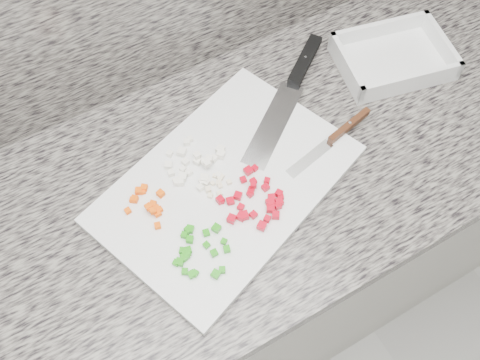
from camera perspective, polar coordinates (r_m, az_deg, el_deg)
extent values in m
cube|color=silver|center=(1.49, -3.34, -9.96)|extent=(3.92, 0.62, 0.86)
cube|color=slate|center=(1.08, -4.54, -1.65)|extent=(3.96, 0.64, 0.04)
cube|color=silver|center=(1.05, -1.49, -0.42)|extent=(0.58, 0.48, 0.02)
cube|color=#FF5605|center=(1.05, -10.19, -0.80)|extent=(0.02, 0.02, 0.01)
cube|color=#FF5605|center=(1.02, -8.55, -3.13)|extent=(0.01, 0.01, 0.01)
cube|color=#FF5605|center=(1.04, -8.47, -1.44)|extent=(0.02, 0.02, 0.01)
cube|color=#FF5605|center=(1.05, -10.80, -1.15)|extent=(0.01, 0.01, 0.01)
cube|color=#FF5605|center=(1.04, -11.40, -2.10)|extent=(0.01, 0.01, 0.01)
cube|color=#FF5605|center=(1.01, -8.78, -4.83)|extent=(0.01, 0.01, 0.01)
cube|color=#FF5605|center=(1.02, -8.93, -2.94)|extent=(0.01, 0.01, 0.01)
cube|color=#FF5605|center=(1.05, -10.30, -1.23)|extent=(0.01, 0.01, 0.01)
cube|color=#FF5605|center=(1.02, -9.54, -3.05)|extent=(0.01, 0.01, 0.01)
cube|color=#FF5605|center=(1.03, -9.29, -2.53)|extent=(0.02, 0.02, 0.01)
cube|color=#FF5605|center=(1.03, -11.88, -3.22)|extent=(0.01, 0.01, 0.01)
cube|color=#FF5605|center=(1.04, -11.19, -2.01)|extent=(0.02, 0.02, 0.01)
cube|color=#FF5605|center=(1.02, -8.81, -3.52)|extent=(0.01, 0.01, 0.01)
cube|color=#FF5605|center=(1.02, -9.76, -2.84)|extent=(0.01, 0.01, 0.01)
cube|color=#FF5605|center=(1.01, -9.26, -3.26)|extent=(0.01, 0.01, 0.01)
cube|color=#FF5605|center=(1.05, -10.75, -1.14)|extent=(0.02, 0.02, 0.01)
cube|color=white|center=(1.05, -6.80, -0.15)|extent=(0.01, 0.01, 0.01)
cube|color=white|center=(1.07, -7.65, 1.58)|extent=(0.02, 0.02, 0.01)
cube|color=white|center=(1.04, -4.04, -0.19)|extent=(0.01, 0.01, 0.01)
cube|color=white|center=(1.05, -2.33, 0.57)|extent=(0.01, 0.01, 0.01)
cube|color=white|center=(1.06, -6.11, 1.19)|extent=(0.01, 0.01, 0.01)
cube|color=white|center=(1.06, -3.71, 1.96)|extent=(0.02, 0.02, 0.01)
cube|color=white|center=(1.08, -2.11, 3.23)|extent=(0.02, 0.02, 0.01)
cube|color=white|center=(1.06, -4.59, 2.65)|extent=(0.01, 0.01, 0.01)
cube|color=white|center=(1.05, -3.83, 2.03)|extent=(0.02, 0.02, 0.01)
cube|color=white|center=(1.04, -3.61, -0.02)|extent=(0.02, 0.02, 0.01)
cube|color=white|center=(1.04, -6.40, -0.19)|extent=(0.02, 0.02, 0.01)
cube|color=white|center=(1.03, -4.26, -0.83)|extent=(0.01, 0.01, 0.01)
cube|color=white|center=(1.07, -5.84, 1.90)|extent=(0.02, 0.02, 0.01)
cube|color=white|center=(1.07, -2.82, 2.30)|extent=(0.02, 0.02, 0.01)
cube|color=white|center=(1.06, -7.37, 0.76)|extent=(0.01, 0.01, 0.01)
cube|color=white|center=(1.05, -6.14, 0.40)|extent=(0.02, 0.02, 0.01)
cube|color=white|center=(1.05, -3.54, 1.76)|extent=(0.01, 0.01, 0.01)
cube|color=white|center=(1.10, -5.35, 4.40)|extent=(0.01, 0.01, 0.01)
cube|color=white|center=(1.08, -6.22, 3.01)|extent=(0.02, 0.02, 0.01)
cube|color=white|center=(1.07, -2.06, 2.74)|extent=(0.02, 0.02, 0.01)
cube|color=white|center=(1.04, -3.83, 0.14)|extent=(0.02, 0.02, 0.02)
cube|color=white|center=(1.08, -7.51, 2.79)|extent=(0.02, 0.02, 0.01)
cube|color=white|center=(1.09, -5.69, 4.02)|extent=(0.02, 0.02, 0.01)
cube|color=white|center=(1.05, -3.32, 2.26)|extent=(0.02, 0.02, 0.01)
cube|color=white|center=(1.04, -3.64, -0.30)|extent=(0.02, 0.02, 0.01)
cube|color=white|center=(1.05, -5.48, 0.83)|extent=(0.01, 0.01, 0.01)
cube|color=white|center=(1.07, -4.57, 2.02)|extent=(0.02, 0.02, 0.01)
cube|color=#1B8D0C|center=(0.98, -3.60, -6.93)|extent=(0.01, 0.01, 0.01)
cube|color=#1B8D0C|center=(0.98, -5.55, -7.45)|extent=(0.01, 0.01, 0.01)
cube|color=#1B8D0C|center=(0.97, -5.91, -9.69)|extent=(0.02, 0.02, 0.01)
cube|color=#1B8D0C|center=(0.97, -6.45, -8.68)|extent=(0.02, 0.02, 0.01)
cube|color=#1B8D0C|center=(0.98, -1.72, -6.57)|extent=(0.01, 0.01, 0.01)
cube|color=#1B8D0C|center=(0.99, -5.97, -5.86)|extent=(0.02, 0.02, 0.01)
cube|color=#1B8D0C|center=(1.00, -5.36, -5.23)|extent=(0.02, 0.02, 0.01)
cube|color=#1B8D0C|center=(0.99, -5.37, -6.33)|extent=(0.02, 0.02, 0.01)
cube|color=#1B8D0C|center=(0.96, -5.19, -10.00)|extent=(0.01, 0.01, 0.01)
cube|color=#1B8D0C|center=(0.96, -2.61, -10.00)|extent=(0.02, 0.02, 0.01)
cube|color=#1B8D0C|center=(0.98, -1.43, -7.39)|extent=(0.01, 0.01, 0.01)
cube|color=#1B8D0C|center=(0.99, -3.63, -5.63)|extent=(0.01, 0.01, 0.01)
cube|color=#1B8D0C|center=(0.96, -1.91, -9.56)|extent=(0.02, 0.02, 0.01)
cube|color=#1B8D0C|center=(0.98, -6.14, -7.52)|extent=(0.02, 0.02, 0.01)
cube|color=#1B8D0C|center=(1.00, -5.53, -5.30)|extent=(0.02, 0.02, 0.01)
cube|color=#1B8D0C|center=(0.96, -4.82, -9.89)|extent=(0.02, 0.02, 0.01)
cube|color=#1B8D0C|center=(0.98, -5.75, -7.81)|extent=(0.01, 0.01, 0.01)
cube|color=#1B8D0C|center=(0.97, -5.89, -8.13)|extent=(0.02, 0.02, 0.01)
cube|color=#1B8D0C|center=(0.97, -2.78, -7.77)|extent=(0.01, 0.01, 0.01)
cube|color=#1B8D0C|center=(0.97, -6.83, -8.76)|extent=(0.02, 0.02, 0.01)
cube|color=#1B8D0C|center=(0.99, -2.54, -5.15)|extent=(0.02, 0.02, 0.01)
cube|color=#BC0216|center=(1.03, 1.09, -1.51)|extent=(0.01, 0.01, 0.01)
cube|color=#BC0216|center=(1.04, 0.34, 0.04)|extent=(0.01, 0.01, 0.01)
cube|color=#BC0216|center=(1.03, 4.16, -1.45)|extent=(0.02, 0.02, 0.01)
cube|color=#BC0216|center=(1.01, 3.83, -3.76)|extent=(0.02, 0.02, 0.01)
cube|color=#BC0216|center=(1.02, -2.05, -2.24)|extent=(0.01, 0.01, 0.01)
cube|color=#BC0216|center=(1.02, -1.15, -2.22)|extent=(0.01, 0.01, 0.01)
cube|color=#BC0216|center=(0.99, 2.34, -4.91)|extent=(0.02, 0.02, 0.01)
cube|color=#BC0216|center=(1.01, 0.09, -2.91)|extent=(0.02, 0.02, 0.01)
cube|color=#BC0216|center=(1.03, 2.74, -0.79)|extent=(0.01, 0.01, 0.01)
cube|color=#BC0216|center=(1.00, 1.44, -3.72)|extent=(0.01, 0.01, 0.01)
cube|color=#BC0216|center=(1.06, 1.58, 1.27)|extent=(0.01, 0.01, 0.01)
cube|color=#BC0216|center=(1.02, 1.44, -0.51)|extent=(0.02, 0.02, 0.01)
cube|color=#BC0216|center=(1.03, 1.42, -0.13)|extent=(0.01, 0.01, 0.01)
cube|color=#BC0216|center=(1.02, 4.21, -2.35)|extent=(0.02, 0.02, 0.01)
cube|color=#BC0216|center=(1.05, 0.89, 1.01)|extent=(0.02, 0.02, 0.01)
cube|color=#BC0216|center=(1.00, 2.92, -4.15)|extent=(0.02, 0.02, 0.01)
cube|color=#BC0216|center=(1.02, 4.07, -2.76)|extent=(0.01, 0.01, 0.01)
cube|color=#BC0216|center=(1.03, 4.34, -1.79)|extent=(0.01, 0.01, 0.01)
cube|color=#BC0216|center=(1.00, 0.14, -3.89)|extent=(0.02, 0.02, 0.01)
cube|color=#BC0216|center=(1.02, -1.00, -2.26)|extent=(0.02, 0.02, 0.01)
cube|color=#BC0216|center=(1.02, -2.13, -2.13)|extent=(0.02, 0.02, 0.01)
cube|color=#BC0216|center=(1.03, 1.18, -1.13)|extent=(0.02, 0.02, 0.01)
cube|color=#BC0216|center=(1.01, 3.28, -3.02)|extent=(0.02, 0.02, 0.01)
cube|color=#BC0216|center=(1.02, 3.39, -1.96)|extent=(0.02, 0.02, 0.01)
cube|color=#BC0216|center=(1.00, -0.91, -4.16)|extent=(0.02, 0.02, 0.01)
cube|color=#BC0216|center=(1.04, 2.90, -0.05)|extent=(0.02, 0.02, 0.01)
cube|color=#BC0216|center=(1.02, -0.23, -1.69)|extent=(0.02, 0.02, 0.01)
cube|color=#BC0216|center=(1.02, 3.23, -2.45)|extent=(0.02, 0.02, 0.01)
cube|color=#BC0216|center=(1.00, 0.45, -3.82)|extent=(0.02, 0.02, 0.01)
cube|color=#F4E3BC|center=(1.04, -2.28, -0.29)|extent=(0.01, 0.01, 0.01)
cube|color=#F4E3BC|center=(1.05, -2.71, 0.45)|extent=(0.01, 0.01, 0.01)
cube|color=#F4E3BC|center=(1.04, -2.13, -0.61)|extent=(0.01, 0.01, 0.01)
cube|color=#F4E3BC|center=(1.04, -2.16, 0.15)|extent=(0.01, 0.01, 0.01)
cube|color=#F4E3BC|center=(1.03, -2.19, -1.47)|extent=(0.01, 0.01, 0.01)
cube|color=#F4E3BC|center=(1.03, -3.19, -1.67)|extent=(0.01, 0.01, 0.01)
cube|color=#F4E3BC|center=(1.04, -2.94, -0.36)|extent=(0.01, 0.01, 0.01)
cube|color=#F4E3BC|center=(1.04, -1.17, -0.22)|extent=(0.01, 0.01, 0.01)
cube|color=#F4E3BC|center=(1.03, -3.41, -1.01)|extent=(0.01, 0.01, 0.01)
cube|color=#F4E3BC|center=(1.05, -2.00, 0.38)|extent=(0.01, 0.01, 0.01)
cube|color=#F4E3BC|center=(1.02, -2.07, -1.91)|extent=(0.01, 0.01, 0.01)
cube|color=silver|center=(1.12, 3.58, 5.98)|extent=(0.21, 0.18, 0.00)
cube|color=black|center=(1.23, 6.96, 12.60)|extent=(0.14, 0.11, 0.02)
cylinder|color=silver|center=(1.23, 7.00, 12.88)|extent=(0.01, 0.01, 0.00)
cube|color=silver|center=(1.08, 7.45, 2.28)|extent=(0.12, 0.05, 0.00)
cube|color=#452311|center=(1.13, 11.56, 5.72)|extent=(0.12, 0.04, 0.02)
cylinder|color=silver|center=(1.12, 11.64, 5.99)|extent=(0.01, 0.01, 0.00)
cube|color=silver|center=(1.29, 15.88, 12.00)|extent=(0.28, 0.22, 0.01)
cube|color=silver|center=(1.32, 14.62, 15.33)|extent=(0.24, 0.06, 0.04)
cube|color=silver|center=(1.23, 17.78, 10.00)|extent=(0.24, 0.06, 0.04)
cube|color=silver|center=(1.33, 20.67, 13.52)|extent=(0.05, 0.17, 0.04)
cube|color=silver|center=(1.23, 11.29, 11.85)|extent=(0.05, 0.17, 0.04)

